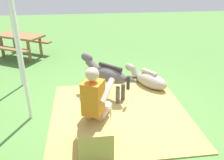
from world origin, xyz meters
The scene contains 9 objects.
ground_plane centered at (0.00, 0.00, 0.00)m, with size 24.00×24.00×0.00m, color #4C7A38.
hay_patch centered at (-0.24, -0.03, 0.01)m, with size 2.73×2.71×0.02m, color tan.
hay_bale centered at (-1.19, 0.53, 0.25)m, with size 0.75×0.53×0.51m, color tan.
person_seated centered at (-1.04, 0.48, 0.78)m, with size 0.72×0.59×1.39m.
pony_standing centered at (0.50, 0.14, 0.57)m, with size 1.06×1.06×0.93m.
pony_lying centered at (0.93, -0.92, 0.19)m, with size 1.26×0.98×0.42m.
tent_pole_left centered at (-0.14, 1.72, 1.24)m, with size 0.06×0.06×2.47m, color silver.
tent_pole_right centered at (1.39, 2.18, 1.24)m, with size 0.06×0.06×2.47m, color silver.
picnic_bench centered at (3.60, 2.62, 0.58)m, with size 1.88×1.95×0.75m.
Camera 1 is at (-4.29, 0.65, 2.64)m, focal length 38.45 mm.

